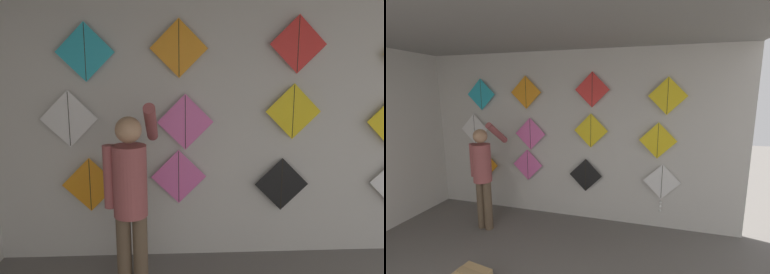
% 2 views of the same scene
% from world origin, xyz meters
% --- Properties ---
extents(back_panel, '(5.67, 0.06, 2.80)m').
position_xyz_m(back_panel, '(0.00, 4.21, 1.40)').
color(back_panel, beige).
rests_on(back_panel, ground).
extents(ceiling_slab, '(5.67, 4.98, 0.04)m').
position_xyz_m(ceiling_slab, '(0.00, 2.09, 2.82)').
color(ceiling_slab, gray).
extents(shopkeeper, '(0.43, 0.57, 1.70)m').
position_xyz_m(shopkeeper, '(-1.00, 3.41, 0.96)').
color(shopkeeper, brown).
rests_on(shopkeeper, ground).
extents(kite_0, '(0.55, 0.01, 0.55)m').
position_xyz_m(kite_0, '(-1.49, 4.12, 0.80)').
color(kite_0, orange).
extents(kite_1, '(0.55, 0.01, 0.55)m').
position_xyz_m(kite_1, '(-0.60, 4.12, 0.87)').
color(kite_1, pink).
extents(kite_2, '(0.55, 0.01, 0.55)m').
position_xyz_m(kite_2, '(0.45, 4.12, 0.78)').
color(kite_2, black).
extents(kite_3, '(0.55, 0.04, 0.76)m').
position_xyz_m(kite_3, '(1.66, 4.12, 0.74)').
color(kite_3, white).
extents(kite_4, '(0.55, 0.01, 0.55)m').
position_xyz_m(kite_4, '(-1.66, 4.12, 1.47)').
color(kite_4, white).
extents(kite_5, '(0.55, 0.01, 0.55)m').
position_xyz_m(kite_5, '(-0.53, 4.12, 1.43)').
color(kite_5, pink).
extents(kite_6, '(0.55, 0.01, 0.55)m').
position_xyz_m(kite_6, '(0.54, 4.12, 1.53)').
color(kite_6, yellow).
extents(kite_7, '(0.55, 0.01, 0.55)m').
position_xyz_m(kite_7, '(1.57, 4.12, 1.42)').
color(kite_7, yellow).
extents(kite_8, '(0.55, 0.01, 0.55)m').
position_xyz_m(kite_8, '(-1.47, 4.12, 2.10)').
color(kite_8, '#28B2C6').
extents(kite_9, '(0.55, 0.01, 0.55)m').
position_xyz_m(kite_9, '(-0.59, 4.12, 2.13)').
color(kite_9, orange).
extents(kite_10, '(0.55, 0.01, 0.55)m').
position_xyz_m(kite_10, '(0.55, 4.12, 2.18)').
color(kite_10, red).
extents(kite_11, '(0.55, 0.01, 0.55)m').
position_xyz_m(kite_11, '(1.67, 4.12, 2.08)').
color(kite_11, yellow).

